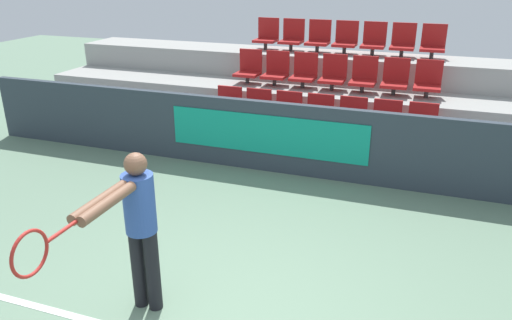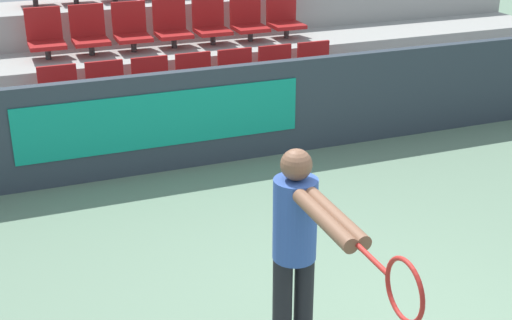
% 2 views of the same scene
% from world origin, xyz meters
% --- Properties ---
extents(barrier_wall, '(11.45, 0.14, 1.10)m').
position_xyz_m(barrier_wall, '(-0.01, 3.75, 0.55)').
color(barrier_wall, '#2D3842').
rests_on(barrier_wall, ground).
extents(bleacher_tier_front, '(11.05, 1.05, 0.47)m').
position_xyz_m(bleacher_tier_front, '(0.00, 4.36, 0.23)').
color(bleacher_tier_front, '#9E9E99').
rests_on(bleacher_tier_front, ground).
extents(bleacher_tier_middle, '(11.05, 1.05, 0.93)m').
position_xyz_m(bleacher_tier_middle, '(0.00, 5.41, 0.47)').
color(bleacher_tier_middle, '#9E9E99').
rests_on(bleacher_tier_middle, ground).
extents(bleacher_tier_back, '(11.05, 1.05, 1.40)m').
position_xyz_m(bleacher_tier_back, '(0.00, 6.46, 0.70)').
color(bleacher_tier_back, '#9E9E99').
rests_on(bleacher_tier_back, ground).
extents(stadium_chair_0, '(0.43, 0.43, 0.60)m').
position_xyz_m(stadium_chair_0, '(-1.59, 4.49, 0.73)').
color(stadium_chair_0, '#333333').
rests_on(stadium_chair_0, bleacher_tier_front).
extents(stadium_chair_1, '(0.43, 0.43, 0.60)m').
position_xyz_m(stadium_chair_1, '(-1.06, 4.49, 0.73)').
color(stadium_chair_1, '#333333').
rests_on(stadium_chair_1, bleacher_tier_front).
extents(stadium_chair_2, '(0.43, 0.43, 0.60)m').
position_xyz_m(stadium_chair_2, '(-0.53, 4.49, 0.73)').
color(stadium_chair_2, '#333333').
rests_on(stadium_chair_2, bleacher_tier_front).
extents(stadium_chair_3, '(0.43, 0.43, 0.60)m').
position_xyz_m(stadium_chair_3, '(0.00, 4.49, 0.73)').
color(stadium_chair_3, '#333333').
rests_on(stadium_chair_3, bleacher_tier_front).
extents(stadium_chair_4, '(0.43, 0.43, 0.60)m').
position_xyz_m(stadium_chair_4, '(0.53, 4.49, 0.73)').
color(stadium_chair_4, '#333333').
rests_on(stadium_chair_4, bleacher_tier_front).
extents(stadium_chair_5, '(0.43, 0.43, 0.60)m').
position_xyz_m(stadium_chair_5, '(1.06, 4.49, 0.73)').
color(stadium_chair_5, '#333333').
rests_on(stadium_chair_5, bleacher_tier_front).
extents(stadium_chair_6, '(0.43, 0.43, 0.60)m').
position_xyz_m(stadium_chair_6, '(1.59, 4.49, 0.73)').
color(stadium_chair_6, '#333333').
rests_on(stadium_chair_6, bleacher_tier_front).
extents(stadium_chair_7, '(0.43, 0.43, 0.60)m').
position_xyz_m(stadium_chair_7, '(-1.59, 5.54, 1.20)').
color(stadium_chair_7, '#333333').
rests_on(stadium_chair_7, bleacher_tier_middle).
extents(stadium_chair_8, '(0.43, 0.43, 0.60)m').
position_xyz_m(stadium_chair_8, '(-1.06, 5.54, 1.20)').
color(stadium_chair_8, '#333333').
rests_on(stadium_chair_8, bleacher_tier_middle).
extents(stadium_chair_9, '(0.43, 0.43, 0.60)m').
position_xyz_m(stadium_chair_9, '(-0.53, 5.54, 1.20)').
color(stadium_chair_9, '#333333').
rests_on(stadium_chair_9, bleacher_tier_middle).
extents(stadium_chair_10, '(0.43, 0.43, 0.60)m').
position_xyz_m(stadium_chair_10, '(0.00, 5.54, 1.20)').
color(stadium_chair_10, '#333333').
rests_on(stadium_chair_10, bleacher_tier_middle).
extents(stadium_chair_11, '(0.43, 0.43, 0.60)m').
position_xyz_m(stadium_chair_11, '(0.53, 5.54, 1.20)').
color(stadium_chair_11, '#333333').
rests_on(stadium_chair_11, bleacher_tier_middle).
extents(stadium_chair_12, '(0.43, 0.43, 0.60)m').
position_xyz_m(stadium_chair_12, '(1.06, 5.54, 1.20)').
color(stadium_chair_12, '#333333').
rests_on(stadium_chair_12, bleacher_tier_middle).
extents(stadium_chair_13, '(0.43, 0.43, 0.60)m').
position_xyz_m(stadium_chair_13, '(1.59, 5.54, 1.20)').
color(stadium_chair_13, '#333333').
rests_on(stadium_chair_13, bleacher_tier_middle).
extents(stadium_chair_14, '(0.43, 0.43, 0.60)m').
position_xyz_m(stadium_chair_14, '(-1.59, 6.59, 1.66)').
color(stadium_chair_14, '#333333').
rests_on(stadium_chair_14, bleacher_tier_back).
extents(stadium_chair_15, '(0.43, 0.43, 0.60)m').
position_xyz_m(stadium_chair_15, '(-1.06, 6.59, 1.66)').
color(stadium_chair_15, '#333333').
rests_on(stadium_chair_15, bleacher_tier_back).
extents(stadium_chair_16, '(0.43, 0.43, 0.60)m').
position_xyz_m(stadium_chair_16, '(-0.53, 6.59, 1.66)').
color(stadium_chair_16, '#333333').
rests_on(stadium_chair_16, bleacher_tier_back).
extents(stadium_chair_17, '(0.43, 0.43, 0.60)m').
position_xyz_m(stadium_chair_17, '(0.00, 6.59, 1.66)').
color(stadium_chair_17, '#333333').
rests_on(stadium_chair_17, bleacher_tier_back).
extents(stadium_chair_18, '(0.43, 0.43, 0.60)m').
position_xyz_m(stadium_chair_18, '(0.53, 6.59, 1.66)').
color(stadium_chair_18, '#333333').
rests_on(stadium_chair_18, bleacher_tier_back).
extents(stadium_chair_19, '(0.43, 0.43, 0.60)m').
position_xyz_m(stadium_chair_19, '(1.06, 6.59, 1.66)').
color(stadium_chair_19, '#333333').
rests_on(stadium_chair_19, bleacher_tier_back).
extents(stadium_chair_20, '(0.43, 0.43, 0.60)m').
position_xyz_m(stadium_chair_20, '(1.59, 6.59, 1.66)').
color(stadium_chair_20, '#333333').
rests_on(stadium_chair_20, bleacher_tier_back).
extents(tennis_player, '(0.28, 1.55, 1.56)m').
position_xyz_m(tennis_player, '(-0.63, 0.13, 0.95)').
color(tennis_player, black).
rests_on(tennis_player, ground).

